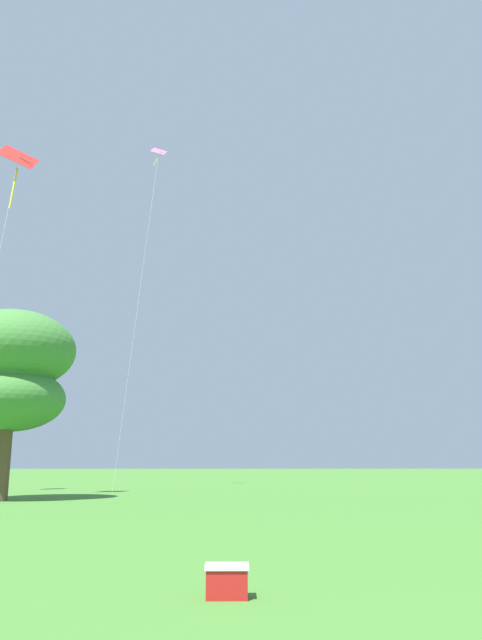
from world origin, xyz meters
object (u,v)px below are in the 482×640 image
Objects in this scene: kite_pink_low at (155,175)px; kite_yellow_diamond at (7,343)px; kite_red_high at (16,170)px; tree_right_cluster at (12,370)px; picnic_cooler at (227,581)px.

kite_pink_low is 2.44× the size of kite_yellow_diamond.
kite_red_high reaches higher than tree_right_cluster.
kite_yellow_diamond is at bearing -148.74° from kite_pink_low.
picnic_cooler is at bearing -64.96° from kite_yellow_diamond.
kite_red_high is 32.64m from picnic_cooler.
kite_red_high is at bearing -72.05° from kite_yellow_diamond.
kite_pink_low is 45.14m from picnic_cooler.
kite_yellow_diamond is 18.70× the size of picnic_cooler.
kite_pink_low is (6.19, 13.35, 6.24)m from kite_red_high.
kite_red_high is 12.04m from kite_yellow_diamond.
kite_red_high is 15.99m from kite_pink_low.
tree_right_cluster is at bearing -51.03° from kite_red_high.
kite_pink_low is 2.89× the size of tree_right_cluster.
kite_red_high is 11.97m from tree_right_cluster.
kite_red_high is at bearing 128.97° from tree_right_cluster.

